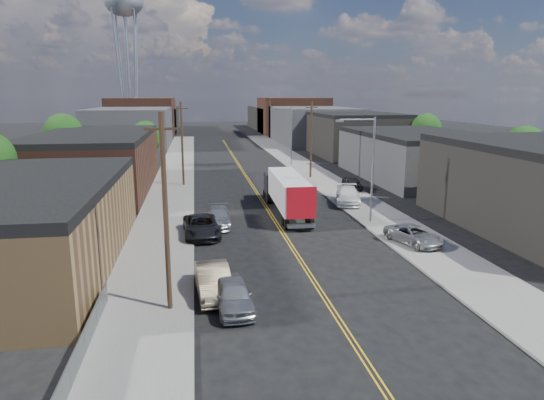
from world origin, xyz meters
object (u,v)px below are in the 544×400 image
object	(u,v)px
semi_truck	(286,190)
car_right_lot_c	(352,183)
car_left_d	(218,217)
car_right_lot_a	(414,235)
water_tower	(124,7)
car_left_b	(213,281)
car_left_c	(201,226)
car_left_a	(233,295)
car_ahead_truck	(291,181)
car_right_lot_b	(348,195)

from	to	relation	value
semi_truck	car_right_lot_c	distance (m)	13.23
car_left_d	car_right_lot_c	world-z (taller)	car_right_lot_c
semi_truck	car_right_lot_a	xyz separation A→B (m)	(7.31, -11.72, -1.28)
car_right_lot_a	car_right_lot_c	distance (m)	20.96
water_tower	car_left_b	bearing A→B (deg)	-80.72
car_left_c	car_left_d	world-z (taller)	car_left_c
car_left_a	car_left_d	bearing A→B (deg)	86.20
car_left_b	car_ahead_truck	size ratio (longest dim) A/B	0.90
car_left_c	car_right_lot_b	bearing A→B (deg)	27.61
car_left_b	car_right_lot_b	distance (m)	24.79
car_left_b	car_left_a	bearing A→B (deg)	-68.73
semi_truck	car_left_d	bearing A→B (deg)	-146.37
semi_truck	car_left_d	xyz separation A→B (m)	(-6.50, -4.03, -1.32)
car_right_lot_c	car_right_lot_a	bearing A→B (deg)	-93.92
car_left_c	car_right_lot_b	size ratio (longest dim) A/B	1.03
water_tower	car_left_a	size ratio (longest dim) A/B	8.16
semi_truck	car_left_a	size ratio (longest dim) A/B	3.12
semi_truck	car_left_d	world-z (taller)	semi_truck
car_left_a	car_right_lot_a	distance (m)	16.29
car_right_lot_a	car_right_lot_b	world-z (taller)	car_right_lot_b
car_left_c	car_right_lot_c	xyz separation A→B (m)	(17.40, 15.96, 0.06)
car_right_lot_b	car_ahead_truck	bearing A→B (deg)	125.98
car_left_d	car_right_lot_a	distance (m)	15.80
water_tower	car_left_d	bearing A→B (deg)	-78.56
water_tower	car_left_a	bearing A→B (deg)	-80.38
car_left_b	car_right_lot_c	world-z (taller)	car_left_b
car_right_lot_c	car_left_b	bearing A→B (deg)	-119.51
semi_truck	car_left_c	xyz separation A→B (m)	(-7.90, -6.83, -1.29)
semi_truck	car_ahead_truck	bearing A→B (deg)	78.07
car_left_c	car_right_lot_b	distance (m)	17.05
car_left_b	car_right_lot_b	size ratio (longest dim) A/B	0.90
semi_truck	car_left_b	bearing A→B (deg)	-110.19
car_left_c	car_right_lot_a	world-z (taller)	car_left_c
car_ahead_truck	car_left_b	bearing A→B (deg)	-113.97
car_left_d	car_right_lot_b	world-z (taller)	car_right_lot_b
water_tower	car_right_lot_b	size ratio (longest dim) A/B	6.61
car_right_lot_a	car_right_lot_c	xyz separation A→B (m)	(2.19, 20.85, 0.05)
car_left_c	car_left_d	xyz separation A→B (m)	(1.40, 2.80, -0.03)
car_left_c	car_right_lot_c	size ratio (longest dim) A/B	1.39
semi_truck	car_left_b	size ratio (longest dim) A/B	2.80
car_left_d	car_right_lot_c	bearing A→B (deg)	43.16
car_left_c	car_left_d	bearing A→B (deg)	59.94
car_ahead_truck	car_left_c	bearing A→B (deg)	-125.07
car_right_lot_b	car_left_d	bearing A→B (deg)	-140.25
car_left_c	car_ahead_truck	size ratio (longest dim) A/B	1.03
semi_truck	car_right_lot_c	xyz separation A→B (m)	(9.50, 9.13, -1.23)
water_tower	car_right_lot_b	distance (m)	88.75
car_left_b	car_ahead_truck	bearing A→B (deg)	67.19
water_tower	car_left_b	xyz separation A→B (m)	(16.07, -98.36, -29.82)
car_left_a	car_right_lot_a	size ratio (longest dim) A/B	0.96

